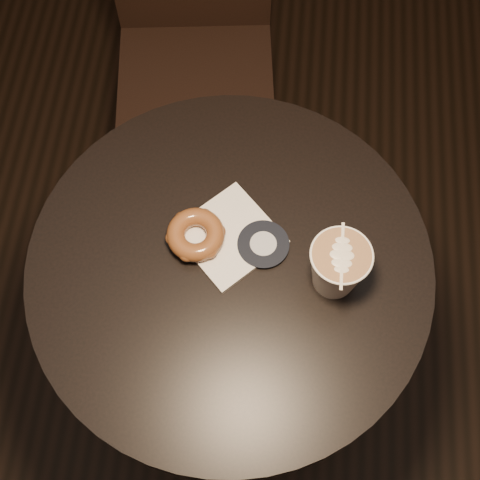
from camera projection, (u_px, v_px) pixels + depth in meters
The scene contains 5 objects.
cafe_table at pixel (231, 301), 1.32m from camera, with size 0.70×0.70×0.75m.
chair at pixel (193, 22), 1.62m from camera, with size 0.43×0.43×0.97m.
pastry_bag at pixel (229, 236), 1.16m from camera, with size 0.15×0.15×0.01m, color white.
doughnut at pixel (196, 235), 1.14m from camera, with size 0.10×0.10×0.03m, color brown.
latte_cup at pixel (337, 268), 1.08m from camera, with size 0.10×0.10×0.11m, color white, non-canonical shape.
Camera 1 is at (0.06, -0.43, 1.81)m, focal length 50.00 mm.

